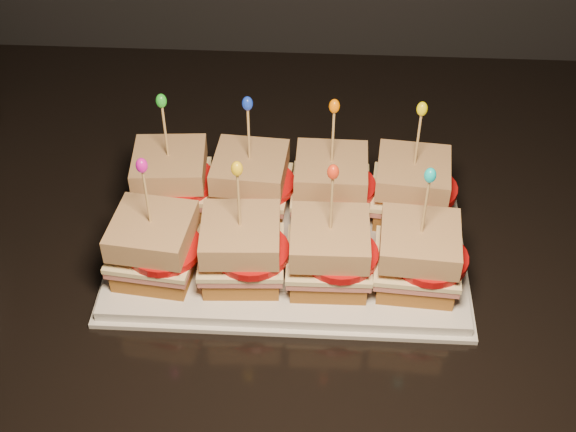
{
  "coord_description": "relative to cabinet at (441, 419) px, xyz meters",
  "views": [
    {
      "loc": [
        -0.05,
        0.89,
        1.56
      ],
      "look_at": [
        -0.09,
        1.55,
        0.96
      ],
      "focal_mm": 50.0,
      "sensor_mm": 36.0,
      "label": 1
    }
  ],
  "objects": [
    {
      "name": "sandwich_4_bread_top",
      "position": [
        -0.39,
        -0.15,
        0.55
      ],
      "size": [
        0.09,
        0.09,
        0.03
      ],
      "primitive_type": "cube",
      "rotation": [
        0.0,
        0.0,
        -0.12
      ],
      "color": "brown",
      "rests_on": "sandwich_4_tomato"
    },
    {
      "name": "sandwich_1_cheese",
      "position": [
        -0.29,
        -0.04,
        0.52
      ],
      "size": [
        0.1,
        0.09,
        0.01
      ],
      "primitive_type": "cube",
      "rotation": [
        0.0,
        0.0,
        -0.07
      ],
      "color": "beige",
      "rests_on": "sandwich_1_ham"
    },
    {
      "name": "sandwich_6_pick",
      "position": [
        -0.2,
        -0.15,
        0.59
      ],
      "size": [
        0.0,
        0.0,
        0.09
      ],
      "primitive_type": "cylinder",
      "color": "tan",
      "rests_on": "sandwich_6_bread_top"
    },
    {
      "name": "sandwich_5_bread_bot",
      "position": [
        -0.29,
        -0.15,
        0.5
      ],
      "size": [
        0.09,
        0.09,
        0.02
      ],
      "primitive_type": "cube",
      "rotation": [
        0.0,
        0.0,
        0.05
      ],
      "color": "brown",
      "rests_on": "platter"
    },
    {
      "name": "sandwich_4_frill",
      "position": [
        -0.39,
        -0.15,
        0.64
      ],
      "size": [
        0.01,
        0.01,
        0.02
      ],
      "primitive_type": "ellipsoid",
      "color": "#CB129D",
      "rests_on": "sandwich_4_pick"
    },
    {
      "name": "sandwich_0_frill",
      "position": [
        -0.39,
        -0.04,
        0.64
      ],
      "size": [
        0.01,
        0.01,
        0.02
      ],
      "primitive_type": "ellipsoid",
      "color": "green",
      "rests_on": "sandwich_0_pick"
    },
    {
      "name": "sandwich_3_pick",
      "position": [
        -0.1,
        -0.04,
        0.59
      ],
      "size": [
        0.0,
        0.0,
        0.09
      ],
      "primitive_type": "cylinder",
      "color": "tan",
      "rests_on": "sandwich_3_bread_top"
    },
    {
      "name": "sandwich_1_bread_top",
      "position": [
        -0.29,
        -0.04,
        0.55
      ],
      "size": [
        0.09,
        0.09,
        0.03
      ],
      "primitive_type": "cube",
      "rotation": [
        0.0,
        0.0,
        -0.07
      ],
      "color": "brown",
      "rests_on": "sandwich_1_tomato"
    },
    {
      "name": "sandwich_2_ham",
      "position": [
        -0.2,
        -0.04,
        0.51
      ],
      "size": [
        0.09,
        0.09,
        0.01
      ],
      "primitive_type": "cube",
      "rotation": [
        0.0,
        0.0,
        -0.01
      ],
      "color": "#B4665B",
      "rests_on": "sandwich_2_bread_bot"
    },
    {
      "name": "sandwich_2_pick",
      "position": [
        -0.2,
        -0.04,
        0.59
      ],
      "size": [
        0.0,
        0.0,
        0.09
      ],
      "primitive_type": "cylinder",
      "color": "tan",
      "rests_on": "sandwich_2_bread_top"
    },
    {
      "name": "sandwich_6_bread_bot",
      "position": [
        -0.2,
        -0.15,
        0.5
      ],
      "size": [
        0.08,
        0.08,
        0.02
      ],
      "primitive_type": "cube",
      "rotation": [
        0.0,
        0.0,
        0.01
      ],
      "color": "brown",
      "rests_on": "platter"
    },
    {
      "name": "platter",
      "position": [
        -0.25,
        -0.1,
        0.48
      ],
      "size": [
        0.4,
        0.25,
        0.02
      ],
      "primitive_type": "cube",
      "color": "silver",
      "rests_on": "granite_slab"
    },
    {
      "name": "sandwich_7_cheese",
      "position": [
        -0.1,
        -0.15,
        0.52
      ],
      "size": [
        0.1,
        0.09,
        0.01
      ],
      "primitive_type": "cube",
      "rotation": [
        0.0,
        0.0,
        -0.07
      ],
      "color": "beige",
      "rests_on": "sandwich_7_ham"
    },
    {
      "name": "sandwich_0_bread_top",
      "position": [
        -0.39,
        -0.04,
        0.55
      ],
      "size": [
        0.09,
        0.09,
        0.03
      ],
      "primitive_type": "cube",
      "rotation": [
        0.0,
        0.0,
        0.08
      ],
      "color": "brown",
      "rests_on": "sandwich_0_tomato"
    },
    {
      "name": "platter_rim",
      "position": [
        -0.25,
        -0.1,
        0.47
      ],
      "size": [
        0.41,
        0.26,
        0.01
      ],
      "primitive_type": "cube",
      "color": "silver",
      "rests_on": "granite_slab"
    },
    {
      "name": "sandwich_0_tomato",
      "position": [
        -0.38,
        -0.04,
        0.53
      ],
      "size": [
        0.08,
        0.08,
        0.01
      ],
      "primitive_type": "cylinder",
      "color": "#AF0C0C",
      "rests_on": "sandwich_0_cheese"
    },
    {
      "name": "sandwich_1_bread_bot",
      "position": [
        -0.29,
        -0.04,
        0.5
      ],
      "size": [
        0.09,
        0.09,
        0.02
      ],
      "primitive_type": "cube",
      "rotation": [
        0.0,
        0.0,
        -0.07
      ],
      "color": "brown",
      "rests_on": "platter"
    },
    {
      "name": "sandwich_5_ham",
      "position": [
        -0.29,
        -0.15,
        0.51
      ],
      "size": [
        0.09,
        0.09,
        0.01
      ],
      "primitive_type": "cube",
      "rotation": [
        0.0,
        0.0,
        0.05
      ],
      "color": "#B4665B",
      "rests_on": "sandwich_5_bread_bot"
    },
    {
      "name": "sandwich_4_pick",
      "position": [
        -0.39,
        -0.15,
        0.59
      ],
      "size": [
        0.0,
        0.0,
        0.09
      ],
      "primitive_type": "cylinder",
      "color": "tan",
      "rests_on": "sandwich_4_bread_top"
    },
    {
      "name": "sandwich_1_tomato",
      "position": [
        -0.28,
        -0.04,
        0.53
      ],
      "size": [
        0.08,
        0.08,
        0.01
      ],
      "primitive_type": "cylinder",
      "color": "#AF0C0C",
      "rests_on": "sandwich_1_cheese"
    },
    {
      "name": "sandwich_0_cheese",
      "position": [
        -0.39,
        -0.04,
        0.52
      ],
      "size": [
        0.1,
        0.09,
        0.01
      ],
      "primitive_type": "cube",
      "rotation": [
        0.0,
        0.0,
        0.08
      ],
      "color": "beige",
      "rests_on": "sandwich_0_ham"
    },
    {
      "name": "granite_slab",
      "position": [
        0.0,
        0.0,
        0.45
      ],
      "size": [
        2.23,
        0.72,
        0.04
      ],
      "primitive_type": "cube",
      "color": "black",
      "rests_on": "cabinet"
    },
    {
      "name": "sandwich_2_frill",
      "position": [
        -0.2,
        -0.04,
        0.64
      ],
      "size": [
        0.01,
        0.01,
        0.02
      ],
      "primitive_type": "ellipsoid",
      "color": "orange",
      "rests_on": "sandwich_2_pick"
    },
    {
      "name": "sandwich_6_bread_top",
      "position": [
        -0.2,
        -0.15,
        0.55
      ],
      "size": [
        0.08,
        0.08,
        0.03
      ],
      "primitive_type": "cube",
      "rotation": [
        0.0,
        0.0,
        0.01
      ],
      "color": "brown",
      "rests_on": "sandwich_6_tomato"
    },
    {
      "name": "sandwich_5_bread_top",
      "position": [
        -0.29,
        -0.15,
        0.55
      ],
      "size": [
        0.09,
        0.09,
        0.03
      ],
      "primitive_type": "cube",
      "rotation": [
        0.0,
        0.0,
        0.05
      ],
      "color": "brown",
      "rests_on": "sandwich_5_tomato"
    },
    {
      "name": "sandwich_1_pick",
      "position": [
        -0.29,
        -0.04,
        0.59
      ],
      "size": [
        0.0,
        0.0,
        0.09
      ],
      "primitive_type": "cylinder",
      "color": "tan",
      "rests_on": "sandwich_1_bread_top"
    },
    {
      "name": "sandwich_1_ham",
      "position": [
        -0.29,
        -0.04,
        0.51
      ],
      "size": [
        0.1,
        0.09,
        0.01
      ],
      "primitive_type": "cube",
      "rotation": [
        0.0,
        0.0,
        -0.07
      ],
      "color": "#B4665B",
      "rests_on": "sandwich_1_bread_bot"
    },
    {
      "name": "sandwich_5_frill",
      "position": [
        -0.29,
        -0.15,
        0.64
      ],
      "size": [
        0.01,
        0.01,
        0.02
      ],
      "primitive_type": "ellipsoid",
      "color": "yellow",
      "rests_on": "sandwich_5_pick"
    },
    {
      "name": "sandwich_0_pick",
      "position": [
        -0.39,
        -0.04,
        0.59
      ],
      "size": [
        0.0,
        0.0,
        0.09
      ],
      "primitive_type": "cylinder",
      "color": "tan",
      "rests_on": "sandwich_0_bread_top"
    },
    {
      "name": "sandwich_5_pick",
      "position": [
        -0.29,
        -0.15,
        0.59
      ],
      "size": [
        0.0,
        0.0,
        0.09
      ],
      "primitive_type": "cylinder",
      "color": "tan",
      "rests_on": "sandwich_5_bread_top"
    },
    {
      "name": "sandwich_4_bread_bot",
      "position": [
        -0.39,
        -0.15,
        0.5
      ],
      "size": [
        0.09,
        0.09,
        0.02
      ],
      "primitive_type": "cube",
      "rotation": [
        0.0,
        0.0,
        -0.12
      ],
      "color": "brown",
      "rests_on": "platter"
    },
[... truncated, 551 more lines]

